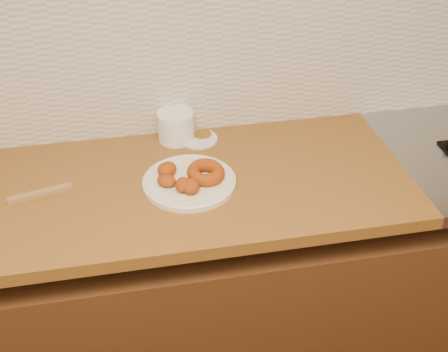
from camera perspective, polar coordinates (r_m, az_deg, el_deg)
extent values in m
cube|color=#472815|center=(2.03, 1.44, -11.71)|extent=(3.60, 0.60, 0.77)
cube|color=brown|center=(1.71, -20.13, -2.71)|extent=(2.30, 0.62, 0.04)
cube|color=beige|center=(1.81, -0.22, 13.43)|extent=(3.60, 0.02, 0.60)
cylinder|color=silver|center=(1.65, -3.55, -0.62)|extent=(0.27, 0.27, 0.02)
torus|color=#974811|center=(1.64, -1.88, 0.36)|extent=(0.16, 0.16, 0.05)
ellipsoid|color=#974811|center=(1.66, -5.81, 0.69)|extent=(0.08, 0.08, 0.04)
ellipsoid|color=#974811|center=(1.62, -5.86, -0.47)|extent=(0.07, 0.07, 0.03)
ellipsoid|color=#974811|center=(1.59, -4.20, -0.89)|extent=(0.06, 0.06, 0.04)
ellipsoid|color=#974811|center=(1.58, -3.38, -1.04)|extent=(0.06, 0.06, 0.04)
cylinder|color=white|center=(1.84, -4.92, 5.08)|extent=(0.14, 0.14, 0.10)
cylinder|color=silver|center=(1.86, -2.57, 3.77)|extent=(0.13, 0.13, 0.01)
cylinder|color=#A57B2E|center=(1.88, -2.23, 4.19)|extent=(0.07, 0.07, 0.01)
cube|color=olive|center=(1.69, -18.16, -1.69)|extent=(0.18, 0.06, 0.01)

